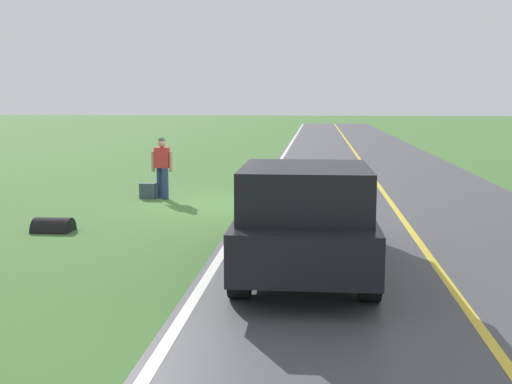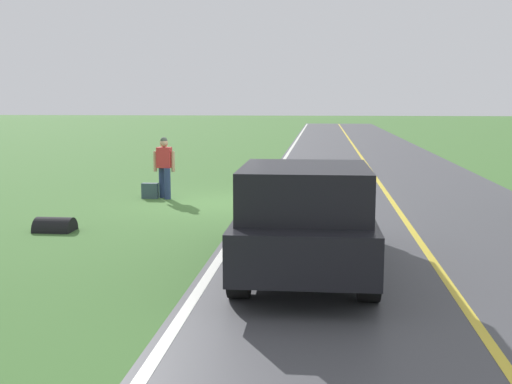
% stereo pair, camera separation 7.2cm
% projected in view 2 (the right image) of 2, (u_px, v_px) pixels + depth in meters
% --- Properties ---
extents(ground_plane, '(200.00, 200.00, 0.00)m').
position_uv_depth(ground_plane, '(214.00, 203.00, 17.07)').
color(ground_plane, '#427033').
extents(road_surface, '(7.80, 120.00, 0.00)m').
position_uv_depth(road_surface, '(395.00, 206.00, 16.57)').
color(road_surface, '#47474C').
rests_on(road_surface, ground).
extents(lane_edge_line, '(0.16, 117.60, 0.00)m').
position_uv_depth(lane_edge_line, '(255.00, 203.00, 16.96)').
color(lane_edge_line, silver).
rests_on(lane_edge_line, ground).
extents(lane_centre_line, '(0.14, 117.60, 0.00)m').
position_uv_depth(lane_centre_line, '(395.00, 206.00, 16.57)').
color(lane_centre_line, gold).
rests_on(lane_centre_line, ground).
extents(hitchhiker_walking, '(0.62, 0.51, 1.75)m').
position_uv_depth(hitchhiker_walking, '(165.00, 164.00, 17.77)').
color(hitchhiker_walking, navy).
rests_on(hitchhiker_walking, ground).
extents(suitcase_carried, '(0.46, 0.21, 0.44)m').
position_uv_depth(suitcase_carried, '(150.00, 191.00, 17.85)').
color(suitcase_carried, '#384C56').
rests_on(suitcase_carried, ground).
extents(pickup_truck_passing, '(2.14, 5.42, 1.82)m').
position_uv_depth(pickup_truck_passing, '(306.00, 213.00, 10.08)').
color(pickup_truck_passing, black).
rests_on(pickup_truck_passing, ground).
extents(drainage_culvert, '(0.80, 0.60, 0.60)m').
position_uv_depth(drainage_culvert, '(55.00, 231.00, 13.40)').
color(drainage_culvert, black).
rests_on(drainage_culvert, ground).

